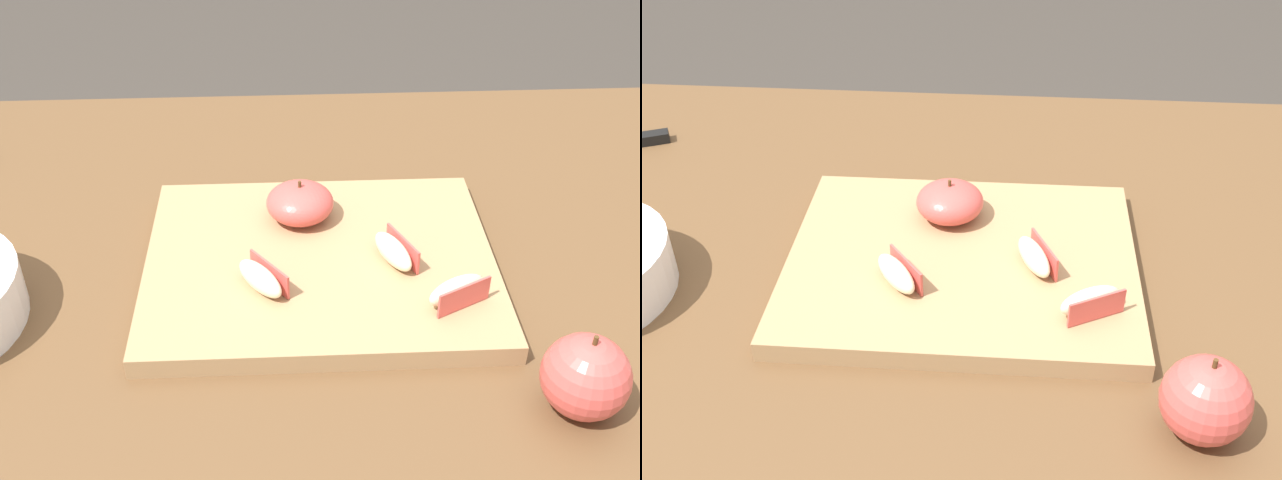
# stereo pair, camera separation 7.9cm
# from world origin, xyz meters

# --- Properties ---
(dining_table) EXTENTS (1.41, 0.77, 0.73)m
(dining_table) POSITION_xyz_m (0.00, 0.00, 0.63)
(dining_table) COLOR brown
(dining_table) RESTS_ON ground_plane
(cutting_board) EXTENTS (0.36, 0.29, 0.02)m
(cutting_board) POSITION_xyz_m (-0.03, -0.05, 0.74)
(cutting_board) COLOR #A37F56
(cutting_board) RESTS_ON dining_table
(apple_half_skin_up) EXTENTS (0.07, 0.07, 0.05)m
(apple_half_skin_up) POSITION_xyz_m (-0.05, 0.02, 0.78)
(apple_half_skin_up) COLOR #D14C47
(apple_half_skin_up) RESTS_ON cutting_board
(apple_wedge_front) EXTENTS (0.07, 0.05, 0.03)m
(apple_wedge_front) POSITION_xyz_m (0.09, -0.13, 0.77)
(apple_wedge_front) COLOR beige
(apple_wedge_front) RESTS_ON cutting_board
(apple_wedge_middle) EXTENTS (0.05, 0.07, 0.03)m
(apple_wedge_middle) POSITION_xyz_m (0.04, -0.06, 0.77)
(apple_wedge_middle) COLOR beige
(apple_wedge_middle) RESTS_ON cutting_board
(apple_wedge_left) EXTENTS (0.06, 0.06, 0.03)m
(apple_wedge_left) POSITION_xyz_m (-0.09, -0.10, 0.77)
(apple_wedge_left) COLOR beige
(apple_wedge_left) RESTS_ON cutting_board
(whole_apple_pink_lady) EXTENTS (0.07, 0.07, 0.08)m
(whole_apple_pink_lady) POSITION_xyz_m (0.18, -0.25, 0.77)
(whole_apple_pink_lady) COLOR #D14C47
(whole_apple_pink_lady) RESTS_ON dining_table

